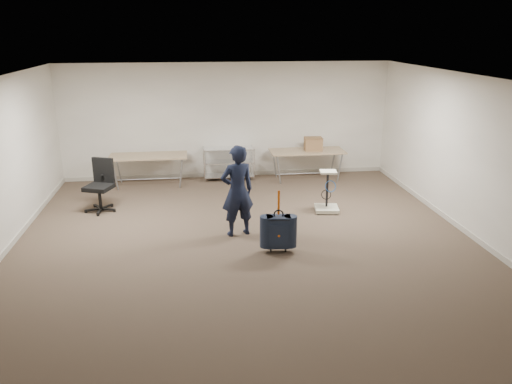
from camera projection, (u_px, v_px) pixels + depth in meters
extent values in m
plane|color=#46372B|center=(248.00, 250.00, 8.39)|extent=(9.00, 9.00, 0.00)
plane|color=beige|center=(227.00, 121.00, 12.19)|extent=(8.00, 0.00, 8.00)
plane|color=beige|center=(316.00, 331.00, 3.71)|extent=(8.00, 0.00, 8.00)
plane|color=beige|center=(482.00, 162.00, 8.44)|extent=(0.00, 9.00, 9.00)
plane|color=silver|center=(247.00, 81.00, 7.51)|extent=(8.00, 8.00, 0.00)
cube|color=beige|center=(228.00, 174.00, 12.60)|extent=(8.00, 0.02, 0.10)
cube|color=beige|center=(471.00, 235.00, 8.86)|extent=(0.02, 9.00, 0.10)
cube|color=tan|center=(148.00, 156.00, 11.65)|extent=(1.80, 0.75, 0.03)
cylinder|color=#919499|center=(150.00, 179.00, 11.83)|extent=(1.50, 0.02, 0.02)
cylinder|color=#919499|center=(115.00, 176.00, 11.39)|extent=(0.13, 0.04, 0.69)
cylinder|color=#919499|center=(181.00, 173.00, 11.58)|extent=(0.13, 0.04, 0.69)
cylinder|color=#919499|center=(118.00, 169.00, 11.96)|extent=(0.13, 0.04, 0.69)
cylinder|color=#919499|center=(182.00, 167.00, 12.14)|extent=(0.13, 0.04, 0.69)
cube|color=tan|center=(307.00, 151.00, 12.12)|extent=(1.80, 0.75, 0.03)
cylinder|color=#919499|center=(306.00, 173.00, 12.29)|extent=(1.50, 0.02, 0.02)
cylinder|color=#919499|center=(279.00, 170.00, 11.86)|extent=(0.13, 0.04, 0.69)
cylinder|color=#919499|center=(340.00, 168.00, 12.04)|extent=(0.13, 0.04, 0.69)
cylinder|color=#919499|center=(275.00, 164.00, 12.42)|extent=(0.13, 0.04, 0.69)
cylinder|color=#919499|center=(333.00, 162.00, 12.61)|extent=(0.13, 0.04, 0.69)
cylinder|color=silver|center=(204.00, 167.00, 11.93)|extent=(0.02, 0.02, 0.80)
cylinder|color=silver|center=(254.00, 165.00, 12.08)|extent=(0.02, 0.02, 0.80)
cylinder|color=silver|center=(204.00, 162.00, 12.36)|extent=(0.02, 0.02, 0.80)
cylinder|color=silver|center=(252.00, 160.00, 12.50)|extent=(0.02, 0.02, 0.80)
cube|color=silver|center=(229.00, 175.00, 12.31)|extent=(1.20, 0.45, 0.02)
cube|color=silver|center=(229.00, 162.00, 12.20)|extent=(1.20, 0.45, 0.02)
cube|color=silver|center=(228.00, 148.00, 12.10)|extent=(1.20, 0.45, 0.01)
imported|color=black|center=(237.00, 191.00, 8.78)|extent=(0.68, 0.54, 1.65)
cube|color=black|center=(278.00, 231.00, 8.20)|extent=(0.41, 0.26, 0.54)
cube|color=black|center=(278.00, 247.00, 8.31)|extent=(0.37, 0.19, 0.03)
cylinder|color=black|center=(271.00, 250.00, 8.30)|extent=(0.03, 0.07, 0.07)
cylinder|color=black|center=(285.00, 250.00, 8.31)|extent=(0.03, 0.07, 0.07)
torus|color=black|center=(279.00, 214.00, 8.11)|extent=(0.17, 0.04, 0.17)
cube|color=#E95C0C|center=(279.00, 203.00, 8.07)|extent=(0.04, 0.01, 0.41)
cylinder|color=black|center=(101.00, 209.00, 10.18)|extent=(0.64, 0.64, 0.10)
cylinder|color=black|center=(100.00, 198.00, 10.11)|extent=(0.06, 0.06, 0.43)
cube|color=black|center=(99.00, 187.00, 10.04)|extent=(0.63, 0.63, 0.09)
cube|color=black|center=(103.00, 170.00, 10.17)|extent=(0.44, 0.22, 0.51)
cube|color=beige|center=(327.00, 209.00, 10.16)|extent=(0.53, 0.53, 0.07)
cylinder|color=black|center=(320.00, 214.00, 9.97)|extent=(0.06, 0.06, 0.04)
cylinder|color=black|center=(327.00, 189.00, 10.07)|extent=(0.05, 0.05, 0.74)
cube|color=beige|center=(328.00, 172.00, 9.91)|extent=(0.36, 0.32, 0.04)
torus|color=#235BAF|center=(331.00, 186.00, 9.94)|extent=(0.25, 0.13, 0.23)
cube|color=olive|center=(313.00, 144.00, 12.09)|extent=(0.44, 0.34, 0.31)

